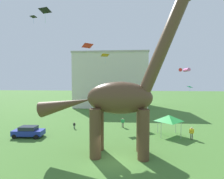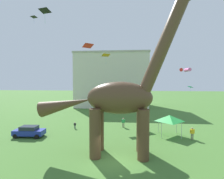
% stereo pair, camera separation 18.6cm
% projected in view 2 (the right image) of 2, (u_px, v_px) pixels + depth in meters
% --- Properties ---
extents(ground_plane, '(240.00, 240.00, 0.00)m').
position_uv_depth(ground_plane, '(113.00, 163.00, 17.54)').
color(ground_plane, '#42702D').
extents(dinosaur_sculpture, '(16.32, 3.46, 17.06)m').
position_uv_depth(dinosaur_sculpture, '(119.00, 98.00, 19.31)').
color(dinosaur_sculpture, '#513823').
rests_on(dinosaur_sculpture, ground_plane).
extents(parked_sedan_left, '(4.28, 2.03, 1.55)m').
position_uv_depth(parked_sedan_left, '(29.00, 131.00, 25.66)').
color(parked_sedan_left, navy).
rests_on(parked_sedan_left, ground_plane).
extents(person_vendor_side, '(0.40, 0.18, 1.08)m').
position_uv_depth(person_vendor_side, '(75.00, 125.00, 30.04)').
color(person_vendor_side, '#2D3347').
rests_on(person_vendor_side, ground_plane).
extents(person_watching_child, '(0.58, 0.25, 1.54)m').
position_uv_depth(person_watching_child, '(146.00, 126.00, 28.30)').
color(person_watching_child, black).
rests_on(person_watching_child, ground_plane).
extents(person_strolling_adult, '(0.63, 0.28, 1.68)m').
position_uv_depth(person_strolling_adult, '(192.00, 132.00, 24.42)').
color(person_strolling_adult, '#6B6056').
rests_on(person_strolling_adult, ground_plane).
extents(person_near_flyer, '(0.60, 0.26, 1.60)m').
position_uv_depth(person_near_flyer, '(123.00, 122.00, 30.77)').
color(person_near_flyer, '#6B6056').
rests_on(person_near_flyer, ground_plane).
extents(festival_canopy_tent, '(3.15, 3.15, 3.00)m').
position_uv_depth(festival_canopy_tent, '(169.00, 118.00, 26.18)').
color(festival_canopy_tent, '#B2B2B7').
rests_on(festival_canopy_tent, ground_plane).
extents(kite_drifting, '(1.86, 1.86, 2.06)m').
position_uv_depth(kite_drifting, '(88.00, 46.00, 27.89)').
color(kite_drifting, red).
extents(kite_near_high, '(1.78, 2.09, 0.61)m').
position_uv_depth(kite_near_high, '(186.00, 70.00, 30.62)').
color(kite_near_high, pink).
extents(kite_mid_right, '(1.31, 1.18, 0.35)m').
position_uv_depth(kite_mid_right, '(113.00, 94.00, 30.57)').
color(kite_mid_right, black).
extents(kite_trailing, '(0.62, 0.73, 0.81)m').
position_uv_depth(kite_trailing, '(190.00, 87.00, 22.76)').
color(kite_trailing, '#19B2B7').
extents(kite_mid_left, '(0.88, 0.76, 0.92)m').
position_uv_depth(kite_mid_left, '(34.00, 17.00, 22.27)').
color(kite_mid_left, black).
extents(kite_near_low, '(2.10, 1.93, 2.23)m').
position_uv_depth(kite_near_low, '(106.00, 55.00, 40.44)').
color(kite_near_low, orange).
extents(kite_high_right, '(1.09, 0.91, 1.21)m').
position_uv_depth(kite_high_right, '(45.00, 11.00, 15.78)').
color(kite_high_right, black).
extents(background_building_block, '(21.81, 12.07, 16.25)m').
position_uv_depth(background_building_block, '(112.00, 80.00, 55.99)').
color(background_building_block, beige).
rests_on(background_building_block, ground_plane).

